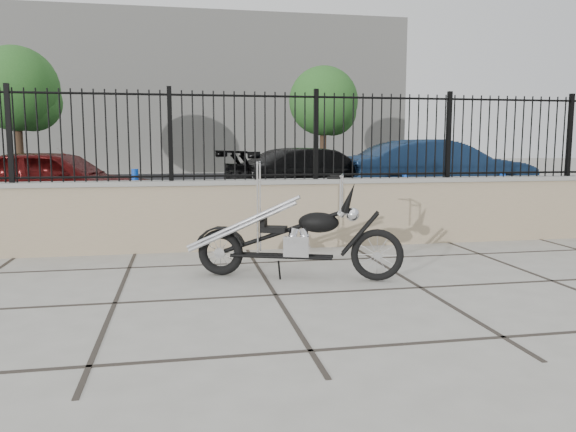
# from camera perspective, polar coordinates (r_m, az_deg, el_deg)

# --- Properties ---
(ground_plane) EXTENTS (90.00, 90.00, 0.00)m
(ground_plane) POSITION_cam_1_polar(r_m,az_deg,el_deg) (5.49, -1.28, -8.05)
(ground_plane) COLOR #99968E
(ground_plane) RESTS_ON ground
(parking_lot) EXTENTS (30.00, 30.00, 0.00)m
(parking_lot) POSITION_cam_1_polar(r_m,az_deg,el_deg) (17.80, -7.97, 2.63)
(parking_lot) COLOR black
(parking_lot) RESTS_ON ground
(retaining_wall) EXTENTS (14.00, 0.36, 0.96)m
(retaining_wall) POSITION_cam_1_polar(r_m,az_deg,el_deg) (7.83, -4.32, 0.18)
(retaining_wall) COLOR gray
(retaining_wall) RESTS_ON ground_plane
(iron_fence) EXTENTS (14.00, 0.08, 1.20)m
(iron_fence) POSITION_cam_1_polar(r_m,az_deg,el_deg) (7.77, -4.40, 8.11)
(iron_fence) COLOR black
(iron_fence) RESTS_ON retaining_wall
(background_building) EXTENTS (22.00, 6.00, 8.00)m
(background_building) POSITION_cam_1_polar(r_m,az_deg,el_deg) (31.83, -9.41, 11.89)
(background_building) COLOR beige
(background_building) RESTS_ON ground_plane
(chopper_motorcycle) EXTENTS (2.15, 1.09, 1.29)m
(chopper_motorcycle) POSITION_cam_1_polar(r_m,az_deg,el_deg) (6.05, 0.53, -0.36)
(chopper_motorcycle) COLOR black
(chopper_motorcycle) RESTS_ON ground_plane
(car_red) EXTENTS (4.29, 2.57, 1.37)m
(car_red) POSITION_cam_1_polar(r_m,az_deg,el_deg) (12.27, -22.49, 3.21)
(car_red) COLOR #420909
(car_red) RESTS_ON parking_lot
(car_black) EXTENTS (5.04, 3.43, 1.36)m
(car_black) POSITION_cam_1_polar(r_m,az_deg,el_deg) (13.49, 3.10, 4.07)
(car_black) COLOR black
(car_black) RESTS_ON parking_lot
(car_blue) EXTENTS (4.73, 1.71, 1.55)m
(car_blue) POSITION_cam_1_polar(r_m,az_deg,el_deg) (14.38, 14.97, 4.42)
(car_blue) COLOR #0F203A
(car_blue) RESTS_ON parking_lot
(bollard_a) EXTENTS (0.15, 0.15, 1.01)m
(bollard_a) POSITION_cam_1_polar(r_m,az_deg,el_deg) (10.43, -15.21, 1.87)
(bollard_a) COLOR blue
(bollard_a) RESTS_ON ground_plane
(bollard_b) EXTENTS (0.11, 0.11, 0.90)m
(bollard_b) POSITION_cam_1_polar(r_m,az_deg,el_deg) (10.22, 11.78, 1.58)
(bollard_b) COLOR blue
(bollard_b) RESTS_ON ground_plane
(bollard_c) EXTENTS (0.11, 0.11, 0.90)m
(bollard_c) POSITION_cam_1_polar(r_m,az_deg,el_deg) (11.54, 20.88, 1.89)
(bollard_c) COLOR blue
(bollard_c) RESTS_ON ground_plane
(tree_left) EXTENTS (2.94, 2.94, 4.96)m
(tree_left) POSITION_cam_1_polar(r_m,az_deg,el_deg) (22.10, -25.95, 11.89)
(tree_left) COLOR #382619
(tree_left) RESTS_ON ground_plane
(tree_right) EXTENTS (2.76, 2.76, 4.66)m
(tree_right) POSITION_cam_1_polar(r_m,az_deg,el_deg) (22.99, 3.62, 11.90)
(tree_right) COLOR #382619
(tree_right) RESTS_ON ground_plane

